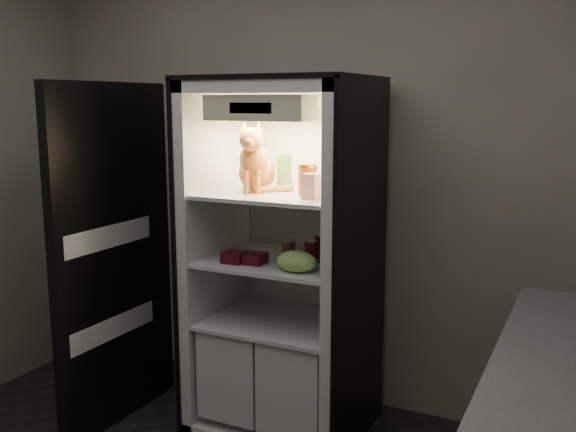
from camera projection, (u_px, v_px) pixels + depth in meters
name	position (u px, v px, depth m)	size (l,w,h in m)	color
room_shell	(94.00, 143.00, 2.06)	(3.60, 3.60, 3.60)	white
refrigerator	(285.00, 283.00, 3.43)	(0.90, 0.72, 1.88)	white
fridge_door	(114.00, 259.00, 3.45)	(0.07, 0.87, 1.85)	black
tabby_cat	(256.00, 165.00, 3.32)	(0.33, 0.36, 0.36)	#BD5318
parmesan_shaker	(284.00, 172.00, 3.34)	(0.08, 0.08, 0.20)	green
mayo_tub	(309.00, 177.00, 3.40)	(0.09, 0.09, 0.12)	white
salsa_jar	(307.00, 180.00, 3.16)	(0.09, 0.09, 0.16)	maroon
pepper_jar	(345.00, 172.00, 3.23)	(0.13, 0.13, 0.21)	#A02D15
cream_carton	(311.00, 186.00, 3.06)	(0.07, 0.07, 0.12)	silver
soda_can_a	(320.00, 246.00, 3.38)	(0.06, 0.06, 0.12)	black
soda_can_b	(327.00, 250.00, 3.25)	(0.07, 0.07, 0.14)	black
soda_can_c	(311.00, 252.00, 3.23)	(0.07, 0.07, 0.12)	black
condiment_jar	(289.00, 248.00, 3.37)	(0.07, 0.07, 0.10)	brown
grape_bag	(296.00, 261.00, 3.09)	(0.20, 0.15, 0.10)	#8AC55C
berry_box_left	(235.00, 257.00, 3.27)	(0.11, 0.11, 0.06)	#530D16
berry_box_right	(255.00, 258.00, 3.24)	(0.11, 0.11, 0.05)	#530D16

